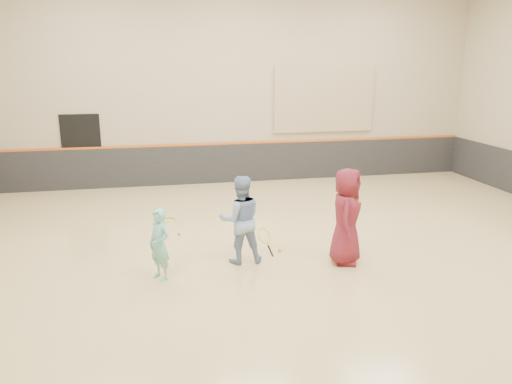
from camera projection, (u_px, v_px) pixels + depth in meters
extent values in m
cube|color=tan|center=(285.00, 256.00, 9.95)|extent=(15.00, 12.00, 0.20)
cube|color=tan|center=(235.00, 84.00, 14.84)|extent=(15.00, 0.02, 6.00)
cube|color=#232326|center=(236.00, 163.00, 15.42)|extent=(14.90, 0.04, 1.20)
cube|color=#D85914|center=(236.00, 143.00, 15.25)|extent=(14.90, 0.03, 0.06)
cube|color=tan|center=(324.00, 99.00, 15.45)|extent=(3.20, 0.08, 2.00)
cube|color=black|center=(82.00, 152.00, 14.42)|extent=(1.10, 0.05, 2.20)
imported|color=#74C9C4|center=(160.00, 245.00, 8.53)|extent=(0.52, 0.55, 1.26)
imported|color=#7F98C4|center=(241.00, 220.00, 9.22)|extent=(0.81, 0.64, 1.66)
imported|color=maroon|center=(346.00, 216.00, 9.17)|extent=(0.90, 1.04, 1.81)
sphere|color=#E2EE37|center=(280.00, 250.00, 9.91)|extent=(0.07, 0.07, 0.07)
sphere|color=#B5D431|center=(359.00, 202.00, 9.03)|extent=(0.07, 0.07, 0.07)
sphere|color=#ADC72E|center=(179.00, 234.00, 10.84)|extent=(0.07, 0.07, 0.07)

